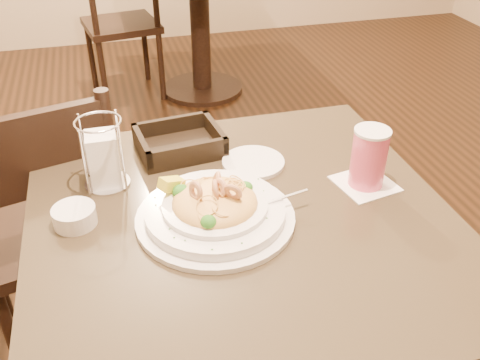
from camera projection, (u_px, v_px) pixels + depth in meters
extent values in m
cylinder|color=black|center=(242.00, 337.00, 1.35)|extent=(0.12, 0.12, 0.71)
cube|color=#443A27|center=(242.00, 222.00, 1.15)|extent=(0.90, 0.90, 0.03)
cylinder|color=black|center=(203.00, 88.00, 3.54)|extent=(0.52, 0.52, 0.03)
cylinder|color=black|center=(200.00, 34.00, 3.34)|extent=(0.12, 0.12, 0.71)
cube|color=black|center=(47.00, 228.00, 1.61)|extent=(0.51, 0.51, 0.04)
cylinder|color=black|center=(99.00, 236.00, 1.95)|extent=(0.04, 0.04, 0.43)
cylinder|color=black|center=(133.00, 300.00, 1.69)|extent=(0.04, 0.04, 0.43)
cylinder|color=black|center=(14.00, 345.00, 1.54)|extent=(0.04, 0.04, 0.43)
cylinder|color=black|center=(113.00, 170.00, 1.42)|extent=(0.04, 0.04, 0.46)
cube|color=black|center=(36.00, 155.00, 1.29)|extent=(0.36, 0.12, 0.22)
cube|color=black|center=(121.00, 25.00, 3.27)|extent=(0.48, 0.48, 0.04)
cylinder|color=black|center=(145.00, 49.00, 3.59)|extent=(0.04, 0.04, 0.43)
cylinder|color=black|center=(91.00, 57.00, 3.47)|extent=(0.04, 0.04, 0.43)
cylinder|color=black|center=(161.00, 67.00, 3.32)|extent=(0.04, 0.04, 0.43)
cylinder|color=black|center=(103.00, 76.00, 3.20)|extent=(0.04, 0.04, 0.43)
cylinder|color=white|center=(215.00, 218.00, 1.13)|extent=(0.34, 0.34, 0.01)
cylinder|color=white|center=(215.00, 211.00, 1.12)|extent=(0.29, 0.29, 0.02)
cylinder|color=white|center=(215.00, 205.00, 1.11)|extent=(0.22, 0.22, 0.01)
ellipsoid|color=#DCAA50|center=(215.00, 203.00, 1.10)|extent=(0.18, 0.18, 0.06)
cube|color=yellow|center=(171.00, 184.00, 1.13)|extent=(0.06, 0.05, 0.04)
cube|color=silver|center=(281.00, 198.00, 1.13)|extent=(0.13, 0.02, 0.01)
cube|color=silver|center=(250.00, 201.00, 1.11)|extent=(0.03, 0.02, 0.00)
torus|color=#DCAA50|center=(209.00, 216.00, 1.05)|extent=(0.06, 0.06, 0.03)
torus|color=#DCAA50|center=(235.00, 189.00, 1.11)|extent=(0.05, 0.06, 0.04)
torus|color=#DCAA50|center=(211.00, 206.00, 1.07)|extent=(0.04, 0.04, 0.03)
torus|color=#DCAA50|center=(190.00, 185.00, 1.12)|extent=(0.06, 0.06, 0.01)
torus|color=#DCAA50|center=(209.00, 185.00, 1.13)|extent=(0.06, 0.06, 0.02)
torus|color=#DCAA50|center=(214.00, 200.00, 1.09)|extent=(0.05, 0.05, 0.02)
torus|color=#DCAA50|center=(234.00, 210.00, 1.07)|extent=(0.06, 0.06, 0.02)
torus|color=#DCAA50|center=(208.00, 185.00, 1.12)|extent=(0.04, 0.04, 0.04)
torus|color=#DCAA50|center=(230.00, 209.00, 1.06)|extent=(0.05, 0.04, 0.03)
torus|color=#DCAA50|center=(222.00, 193.00, 1.08)|extent=(0.03, 0.05, 0.03)
torus|color=#DCAA50|center=(222.00, 210.00, 1.05)|extent=(0.05, 0.05, 0.02)
torus|color=#DCAA50|center=(231.00, 183.00, 1.12)|extent=(0.05, 0.05, 0.01)
torus|color=#DCAA50|center=(211.00, 220.00, 1.05)|extent=(0.06, 0.05, 0.02)
torus|color=#DCAA50|center=(235.00, 185.00, 1.11)|extent=(0.05, 0.05, 0.01)
torus|color=#DCAA50|center=(213.00, 199.00, 1.09)|extent=(0.05, 0.04, 0.03)
torus|color=#DCAA50|center=(238.00, 182.00, 1.12)|extent=(0.05, 0.05, 0.03)
torus|color=#DCAA50|center=(215.00, 197.00, 1.10)|extent=(0.05, 0.05, 0.03)
torus|color=#DCAA50|center=(212.00, 187.00, 1.12)|extent=(0.03, 0.03, 0.02)
torus|color=#DCAA50|center=(198.00, 200.00, 1.08)|extent=(0.04, 0.04, 0.02)
torus|color=#DCAA50|center=(207.00, 205.00, 1.05)|extent=(0.06, 0.06, 0.03)
torus|color=#EAA773|center=(216.00, 181.00, 1.10)|extent=(0.03, 0.04, 0.04)
torus|color=#EAA773|center=(219.00, 189.00, 1.08)|extent=(0.04, 0.05, 0.04)
torus|color=#EAA773|center=(216.00, 190.00, 1.07)|extent=(0.03, 0.04, 0.04)
torus|color=#EAA773|center=(233.00, 192.00, 1.06)|extent=(0.05, 0.04, 0.04)
torus|color=#EAA773|center=(196.00, 191.00, 1.07)|extent=(0.04, 0.04, 0.04)
ellipsoid|color=#1F5B14|center=(245.00, 187.00, 1.13)|extent=(0.03, 0.03, 0.02)
ellipsoid|color=#1F5B14|center=(181.00, 192.00, 1.12)|extent=(0.04, 0.04, 0.03)
ellipsoid|color=#1F5B14|center=(209.00, 222.00, 1.04)|extent=(0.03, 0.03, 0.03)
cube|color=#266619|center=(156.00, 205.00, 1.12)|extent=(0.00, 0.00, 0.00)
cube|color=#266619|center=(185.00, 240.00, 1.02)|extent=(0.00, 0.00, 0.00)
cube|color=#266619|center=(258.00, 179.00, 1.20)|extent=(0.00, 0.00, 0.00)
cube|color=#266619|center=(212.00, 249.00, 1.00)|extent=(0.00, 0.00, 0.00)
cube|color=#266619|center=(242.00, 243.00, 1.01)|extent=(0.00, 0.00, 0.00)
cube|color=#266619|center=(155.00, 197.00, 1.14)|extent=(0.00, 0.00, 0.00)
cube|color=#266619|center=(236.00, 176.00, 1.21)|extent=(0.00, 0.00, 0.00)
cube|color=#266619|center=(267.00, 218.00, 1.08)|extent=(0.00, 0.00, 0.00)
cube|color=#266619|center=(251.00, 182.00, 1.19)|extent=(0.00, 0.00, 0.00)
cube|color=#266619|center=(242.00, 178.00, 1.20)|extent=(0.00, 0.00, 0.00)
cube|color=#266619|center=(174.00, 238.00, 1.03)|extent=(0.00, 0.00, 0.00)
cube|color=#266619|center=(169.00, 229.00, 1.05)|extent=(0.00, 0.00, 0.00)
cube|color=#266619|center=(263.00, 191.00, 1.16)|extent=(0.00, 0.00, 0.00)
cube|color=white|center=(365.00, 184.00, 1.24)|extent=(0.15, 0.15, 0.00)
cylinder|color=#EB5377|center=(369.00, 158.00, 1.20)|extent=(0.08, 0.08, 0.14)
cylinder|color=white|center=(373.00, 131.00, 1.17)|extent=(0.08, 0.08, 0.01)
cube|color=black|center=(180.00, 148.00, 1.37)|extent=(0.23, 0.19, 0.02)
cube|color=black|center=(215.00, 131.00, 1.38)|extent=(0.03, 0.17, 0.04)
cube|color=black|center=(142.00, 145.00, 1.32)|extent=(0.03, 0.17, 0.04)
cube|color=black|center=(171.00, 125.00, 1.41)|extent=(0.21, 0.04, 0.04)
cube|color=black|center=(188.00, 153.00, 1.29)|extent=(0.21, 0.04, 0.04)
cylinder|color=silver|center=(108.00, 183.00, 1.24)|extent=(0.10, 0.10, 0.01)
torus|color=silver|center=(98.00, 122.00, 1.15)|extent=(0.10, 0.10, 0.01)
cube|color=white|center=(104.00, 159.00, 1.21)|extent=(0.09, 0.09, 0.13)
cylinder|color=silver|center=(84.00, 164.00, 1.15)|extent=(0.01, 0.01, 0.16)
cylinder|color=silver|center=(122.00, 159.00, 1.17)|extent=(0.01, 0.01, 0.16)
cylinder|color=silver|center=(84.00, 146.00, 1.22)|extent=(0.01, 0.01, 0.16)
cylinder|color=silver|center=(120.00, 141.00, 1.24)|extent=(0.01, 0.01, 0.16)
cylinder|color=white|center=(253.00, 162.00, 1.32)|extent=(0.17, 0.17, 0.01)
cylinder|color=white|center=(75.00, 216.00, 1.11)|extent=(0.10, 0.10, 0.04)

